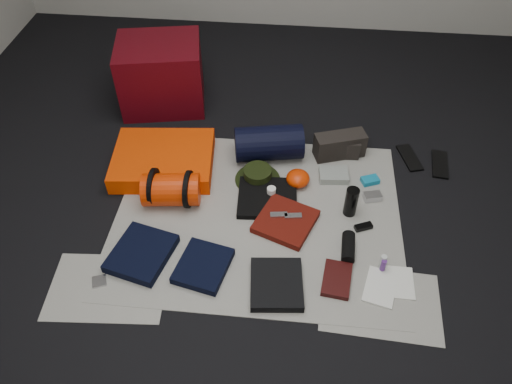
# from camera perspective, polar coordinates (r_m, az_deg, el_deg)

# --- Properties ---
(floor) EXTENTS (4.50, 4.50, 0.02)m
(floor) POSITION_cam_1_polar(r_m,az_deg,el_deg) (2.84, 0.20, -2.88)
(floor) COLOR black
(floor) RESTS_ON ground
(newspaper_mat) EXTENTS (1.60, 1.30, 0.01)m
(newspaper_mat) POSITION_cam_1_polar(r_m,az_deg,el_deg) (2.83, 0.21, -2.71)
(newspaper_mat) COLOR #B3B1A5
(newspaper_mat) RESTS_ON floor
(newspaper_sheet_front_left) EXTENTS (0.61, 0.44, 0.00)m
(newspaper_sheet_front_left) POSITION_cam_1_polar(r_m,az_deg,el_deg) (2.65, -16.55, -10.39)
(newspaper_sheet_front_left) COLOR #B3B1A5
(newspaper_sheet_front_left) RESTS_ON floor
(newspaper_sheet_front_right) EXTENTS (0.60, 0.43, 0.00)m
(newspaper_sheet_front_right) POSITION_cam_1_polar(r_m,az_deg,el_deg) (2.57, 13.99, -12.11)
(newspaper_sheet_front_right) COLOR #B3B1A5
(newspaper_sheet_front_right) RESTS_ON floor
(red_cabinet) EXTENTS (0.63, 0.56, 0.46)m
(red_cabinet) POSITION_cam_1_polar(r_m,az_deg,el_deg) (3.58, -10.77, 13.06)
(red_cabinet) COLOR #50050E
(red_cabinet) RESTS_ON floor
(sleeping_pad) EXTENTS (0.64, 0.55, 0.11)m
(sleeping_pad) POSITION_cam_1_polar(r_m,az_deg,el_deg) (3.13, -10.53, 3.63)
(sleeping_pad) COLOR #F73F02
(sleeping_pad) RESTS_ON newspaper_mat
(stuff_sack) EXTENTS (0.34, 0.22, 0.19)m
(stuff_sack) POSITION_cam_1_polar(r_m,az_deg,el_deg) (2.87, -9.66, 0.27)
(stuff_sack) COLOR red
(stuff_sack) RESTS_ON newspaper_mat
(sack_strap_left) EXTENTS (0.02, 0.22, 0.22)m
(sack_strap_left) POSITION_cam_1_polar(r_m,az_deg,el_deg) (2.89, -11.61, 0.59)
(sack_strap_left) COLOR black
(sack_strap_left) RESTS_ON newspaper_mat
(sack_strap_right) EXTENTS (0.03, 0.22, 0.22)m
(sack_strap_right) POSITION_cam_1_polar(r_m,az_deg,el_deg) (2.84, -7.74, 0.31)
(sack_strap_right) COLOR black
(sack_strap_right) RESTS_ON newspaper_mat
(navy_duffel) EXTENTS (0.45, 0.29, 0.22)m
(navy_duffel) POSITION_cam_1_polar(r_m,az_deg,el_deg) (3.11, 1.48, 5.60)
(navy_duffel) COLOR black
(navy_duffel) RESTS_ON newspaper_mat
(boonie_brim) EXTENTS (0.29, 0.29, 0.01)m
(boonie_brim) POSITION_cam_1_polar(r_m,az_deg,el_deg) (3.02, 0.19, 1.47)
(boonie_brim) COLOR black
(boonie_brim) RESTS_ON newspaper_mat
(boonie_crown) EXTENTS (0.17, 0.17, 0.07)m
(boonie_crown) POSITION_cam_1_polar(r_m,az_deg,el_deg) (2.99, 0.19, 2.03)
(boonie_crown) COLOR black
(boonie_crown) RESTS_ON boonie_brim
(hiking_boot_left) EXTENTS (0.34, 0.21, 0.16)m
(hiking_boot_left) POSITION_cam_1_polar(r_m,az_deg,el_deg) (3.19, 9.55, 5.30)
(hiking_boot_left) COLOR black
(hiking_boot_left) RESTS_ON newspaper_mat
(hiking_boot_right) EXTENTS (0.25, 0.10, 0.12)m
(hiking_boot_right) POSITION_cam_1_polar(r_m,az_deg,el_deg) (3.19, 9.56, 5.01)
(hiking_boot_right) COLOR black
(hiking_boot_right) RESTS_ON newspaper_mat
(flip_flop_left) EXTENTS (0.15, 0.26, 0.01)m
(flip_flop_left) POSITION_cam_1_polar(r_m,az_deg,el_deg) (3.32, 17.15, 3.76)
(flip_flop_left) COLOR black
(flip_flop_left) RESTS_ON floor
(flip_flop_right) EXTENTS (0.12, 0.26, 0.01)m
(flip_flop_right) POSITION_cam_1_polar(r_m,az_deg,el_deg) (3.33, 20.26, 2.99)
(flip_flop_right) COLOR black
(flip_flop_right) RESTS_ON floor
(trousers_navy_a) EXTENTS (0.36, 0.38, 0.05)m
(trousers_navy_a) POSITION_cam_1_polar(r_m,az_deg,el_deg) (2.69, -12.95, -6.85)
(trousers_navy_a) COLOR black
(trousers_navy_a) RESTS_ON newspaper_mat
(trousers_navy_b) EXTENTS (0.30, 0.33, 0.04)m
(trousers_navy_b) POSITION_cam_1_polar(r_m,az_deg,el_deg) (2.60, -6.06, -8.40)
(trousers_navy_b) COLOR black
(trousers_navy_b) RESTS_ON newspaper_mat
(trousers_charcoal) EXTENTS (0.28, 0.32, 0.05)m
(trousers_charcoal) POSITION_cam_1_polar(r_m,az_deg,el_deg) (2.52, 2.36, -10.49)
(trousers_charcoal) COLOR black
(trousers_charcoal) RESTS_ON newspaper_mat
(black_tshirt) EXTENTS (0.36, 0.33, 0.03)m
(black_tshirt) POSITION_cam_1_polar(r_m,az_deg,el_deg) (2.90, 1.31, -0.69)
(black_tshirt) COLOR black
(black_tshirt) RESTS_ON newspaper_mat
(red_shirt) EXTENTS (0.38, 0.38, 0.04)m
(red_shirt) POSITION_cam_1_polar(r_m,az_deg,el_deg) (2.78, 3.40, -3.36)
(red_shirt) COLOR #561009
(red_shirt) RESTS_ON newspaper_mat
(orange_stuff_sack) EXTENTS (0.14, 0.14, 0.09)m
(orange_stuff_sack) POSITION_cam_1_polar(r_m,az_deg,el_deg) (2.98, 4.81, 1.56)
(orange_stuff_sack) COLOR red
(orange_stuff_sack) RESTS_ON newspaper_mat
(first_aid_pouch) EXTENTS (0.18, 0.14, 0.04)m
(first_aid_pouch) POSITION_cam_1_polar(r_m,az_deg,el_deg) (3.06, 8.86, 1.94)
(first_aid_pouch) COLOR gray
(first_aid_pouch) RESTS_ON newspaper_mat
(water_bottle) EXTENTS (0.09, 0.09, 0.18)m
(water_bottle) POSITION_cam_1_polar(r_m,az_deg,el_deg) (2.82, 10.82, -1.10)
(water_bottle) COLOR black
(water_bottle) RESTS_ON newspaper_mat
(speaker) EXTENTS (0.08, 0.18, 0.07)m
(speaker) POSITION_cam_1_polar(r_m,az_deg,el_deg) (2.68, 10.50, -6.23)
(speaker) COLOR black
(speaker) RESTS_ON newspaper_mat
(compact_camera) EXTENTS (0.11, 0.08, 0.04)m
(compact_camera) POSITION_cam_1_polar(r_m,az_deg,el_deg) (2.98, 13.16, -0.52)
(compact_camera) COLOR #B8B8BD
(compact_camera) RESTS_ON newspaper_mat
(cyan_case) EXTENTS (0.12, 0.10, 0.03)m
(cyan_case) POSITION_cam_1_polar(r_m,az_deg,el_deg) (3.08, 12.91, 1.31)
(cyan_case) COLOR #10789E
(cyan_case) RESTS_ON newspaper_mat
(toiletry_purple) EXTENTS (0.04, 0.04, 0.08)m
(toiletry_purple) POSITION_cam_1_polar(r_m,az_deg,el_deg) (2.64, 14.32, -8.18)
(toiletry_purple) COLOR #542578
(toiletry_purple) RESTS_ON newspaper_mat
(toiletry_clear) EXTENTS (0.04, 0.04, 0.09)m
(toiletry_clear) POSITION_cam_1_polar(r_m,az_deg,el_deg) (2.65, 14.28, -7.75)
(toiletry_clear) COLOR silver
(toiletry_clear) RESTS_ON newspaper_mat
(paperback_book) EXTENTS (0.16, 0.23, 0.03)m
(paperback_book) POSITION_cam_1_polar(r_m,az_deg,el_deg) (2.58, 9.21, -9.82)
(paperback_book) COLOR black
(paperback_book) RESTS_ON newspaper_mat
(map_booklet) EXTENTS (0.20, 0.25, 0.01)m
(map_booklet) POSITION_cam_1_polar(r_m,az_deg,el_deg) (2.60, 14.02, -10.50)
(map_booklet) COLOR silver
(map_booklet) RESTS_ON newspaper_mat
(map_printout) EXTENTS (0.15, 0.20, 0.01)m
(map_printout) POSITION_cam_1_polar(r_m,az_deg,el_deg) (2.65, 15.99, -9.88)
(map_printout) COLOR silver
(map_printout) RESTS_ON newspaper_mat
(sunglasses) EXTENTS (0.11, 0.08, 0.02)m
(sunglasses) POSITION_cam_1_polar(r_m,az_deg,el_deg) (2.82, 12.17, -3.91)
(sunglasses) COLOR black
(sunglasses) RESTS_ON newspaper_mat
(key_cluster) EXTENTS (0.09, 0.09, 0.01)m
(key_cluster) POSITION_cam_1_polar(r_m,az_deg,el_deg) (2.67, -17.46, -9.71)
(key_cluster) COLOR #B8B8BD
(key_cluster) RESTS_ON newspaper_mat
(tape_roll) EXTENTS (0.05, 0.05, 0.04)m
(tape_roll) POSITION_cam_1_polar(r_m,az_deg,el_deg) (2.89, 1.77, 0.18)
(tape_roll) COLOR silver
(tape_roll) RESTS_ON black_tshirt
(energy_bar_a) EXTENTS (0.10, 0.05, 0.01)m
(energy_bar_a) POSITION_cam_1_polar(r_m,az_deg,el_deg) (2.77, 2.62, -2.63)
(energy_bar_a) COLOR #B8B8BD
(energy_bar_a) RESTS_ON red_shirt
(energy_bar_b) EXTENTS (0.10, 0.05, 0.01)m
(energy_bar_b) POSITION_cam_1_polar(r_m,az_deg,el_deg) (2.77, 4.27, -2.75)
(energy_bar_b) COLOR #B8B8BD
(energy_bar_b) RESTS_ON red_shirt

